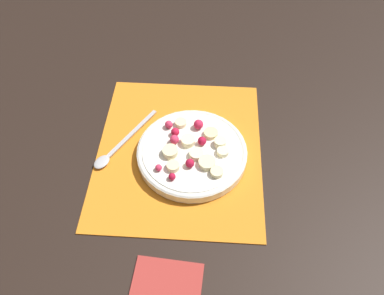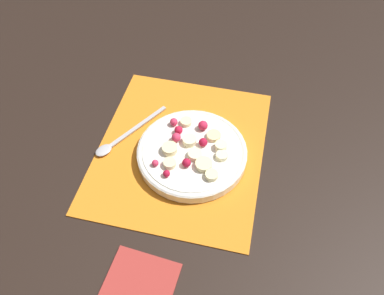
% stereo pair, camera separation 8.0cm
% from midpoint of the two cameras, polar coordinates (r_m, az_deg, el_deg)
% --- Properties ---
extents(ground_plane, '(3.00, 3.00, 0.00)m').
position_cam_midpoint_polar(ground_plane, '(0.84, -4.66, -0.68)').
color(ground_plane, black).
extents(placemat, '(0.43, 0.37, 0.01)m').
position_cam_midpoint_polar(placemat, '(0.84, -4.68, -0.56)').
color(placemat, orange).
rests_on(placemat, ground_plane).
extents(fruit_bowl, '(0.24, 0.24, 0.05)m').
position_cam_midpoint_polar(fruit_bowl, '(0.81, -2.80, -0.86)').
color(fruit_bowl, silver).
rests_on(fruit_bowl, placemat).
extents(spoon, '(0.19, 0.12, 0.01)m').
position_cam_midpoint_polar(spoon, '(0.86, -14.33, -0.50)').
color(spoon, '#B2B2B7').
rests_on(spoon, placemat).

